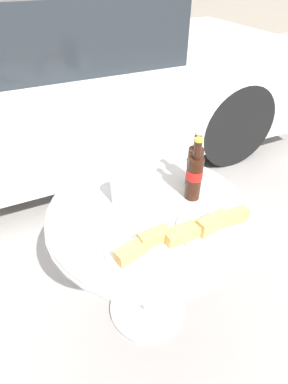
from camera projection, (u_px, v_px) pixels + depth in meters
ground_plane at (147, 307)px, 1.58m from camera, size 30.00×30.00×0.00m
bistro_table at (148, 233)px, 1.23m from camera, size 0.78×0.78×0.70m
cola_bottle_left at (194, 176)px, 1.13m from camera, size 0.06×0.06×0.26m
cola_bottle_right at (195, 164)px, 1.21m from camera, size 0.06×0.06×0.24m
drinking_glass at (121, 190)px, 1.14m from camera, size 0.08×0.08×0.12m
lunch_plate_near at (208, 227)px, 1.03m from camera, size 0.32×0.23×0.07m
lunch_plate_far at (143, 247)px, 0.97m from camera, size 0.25×0.25×0.07m
parked_car at (46, 86)px, 2.42m from camera, size 4.18×1.72×1.29m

